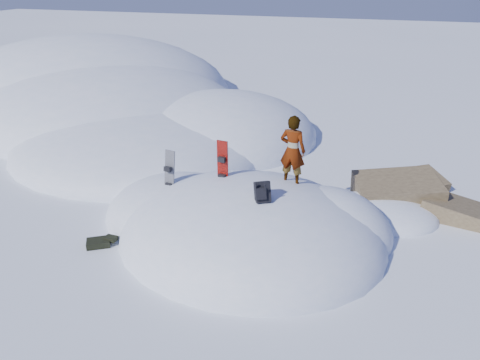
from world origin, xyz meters
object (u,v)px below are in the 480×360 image
(snowboard_red, at_px, (223,170))
(snowboard_dark, at_px, (169,179))
(backpack, at_px, (262,192))
(person, at_px, (293,151))

(snowboard_red, bearing_deg, snowboard_dark, -161.86)
(backpack, bearing_deg, person, 45.45)
(person, bearing_deg, backpack, 83.46)
(snowboard_dark, bearing_deg, snowboard_red, 19.85)
(backpack, bearing_deg, snowboard_red, 110.64)
(backpack, height_order, person, person)
(snowboard_red, bearing_deg, backpack, -31.91)
(snowboard_red, height_order, person, person)
(snowboard_red, relative_size, snowboard_dark, 1.04)
(snowboard_red, distance_m, person, 1.94)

